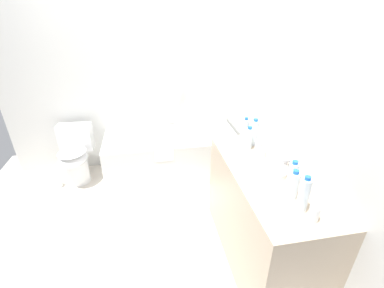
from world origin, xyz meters
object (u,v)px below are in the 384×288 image
object	(u,v)px
sink_faucet	(289,165)
water_bottle_4	(304,195)
drinking_glass_0	(314,214)
sink_basin	(267,169)
water_bottle_2	(293,185)
water_bottle_0	(245,130)
bath_mat	(195,198)
drinking_glass_1	(258,147)
drinking_glass_2	(261,154)
bathtub	(172,153)
toilet_paper_roll	(57,183)
water_bottle_3	(249,139)
toilet	(76,155)
water_bottle_1	(254,133)
water_bottle_5	(293,174)

from	to	relation	value
sink_faucet	water_bottle_4	bearing A→B (deg)	-109.65
water_bottle_4	drinking_glass_0	bearing A→B (deg)	-76.77
sink_basin	drinking_glass_0	world-z (taller)	drinking_glass_0
sink_basin	water_bottle_2	size ratio (longest dim) A/B	1.44
water_bottle_0	bath_mat	bearing A→B (deg)	140.78
sink_basin	bath_mat	world-z (taller)	sink_basin
water_bottle_2	water_bottle_4	size ratio (longest dim) A/B	0.83
sink_faucet	drinking_glass_0	world-z (taller)	drinking_glass_0
sink_basin	drinking_glass_1	xyz separation A→B (m)	(0.06, 0.30, 0.03)
drinking_glass_1	drinking_glass_2	xyz separation A→B (m)	(-0.01, -0.10, -0.01)
bathtub	toilet_paper_roll	xyz separation A→B (m)	(-1.45, -0.08, -0.23)
bathtub	water_bottle_3	distance (m)	1.42
water_bottle_2	bath_mat	world-z (taller)	water_bottle_2
toilet	drinking_glass_1	bearing A→B (deg)	60.20
water_bottle_2	bath_mat	distance (m)	1.58
bathtub	drinking_glass_0	world-z (taller)	bathtub
water_bottle_1	water_bottle_5	distance (m)	0.64
water_bottle_5	drinking_glass_0	size ratio (longest dim) A/B	1.94
bathtub	toilet	distance (m)	1.20
water_bottle_1	bath_mat	bearing A→B (deg)	137.28
bathtub	water_bottle_4	world-z (taller)	bathtub
toilet	water_bottle_2	distance (m)	2.64
bathtub	drinking_glass_0	xyz separation A→B (m)	(0.62, -2.01, 0.64)
water_bottle_1	drinking_glass_0	distance (m)	0.98
water_bottle_5	bath_mat	distance (m)	1.51
sink_basin	sink_faucet	world-z (taller)	sink_faucet
drinking_glass_1	water_bottle_3	bearing A→B (deg)	128.23
sink_faucet	water_bottle_5	xyz separation A→B (m)	(-0.08, -0.19, 0.05)
sink_basin	water_bottle_2	distance (m)	0.33
water_bottle_4	water_bottle_3	bearing A→B (deg)	91.68
water_bottle_4	water_bottle_5	bearing A→B (deg)	73.51
water_bottle_0	water_bottle_2	distance (m)	0.85
water_bottle_3	water_bottle_4	world-z (taller)	water_bottle_4
water_bottle_5	sink_faucet	bearing A→B (deg)	66.47
sink_faucet	drinking_glass_1	world-z (taller)	drinking_glass_1
toilet	bath_mat	world-z (taller)	toilet
sink_faucet	sink_basin	bearing A→B (deg)	-180.00
drinking_glass_0	water_bottle_1	bearing A→B (deg)	88.21
drinking_glass_0	toilet_paper_roll	size ratio (longest dim) A/B	0.82
water_bottle_1	toilet_paper_roll	xyz separation A→B (m)	(-2.10, 0.94, -0.94)
sink_faucet	drinking_glass_2	bearing A→B (deg)	123.90
water_bottle_4	bath_mat	xyz separation A→B (m)	(-0.40, 1.30, -1.00)
bathtub	water_bottle_0	distance (m)	1.31
sink_faucet	water_bottle_2	size ratio (longest dim) A/B	0.73
bathtub	toilet_paper_roll	size ratio (longest dim) A/B	13.47
bathtub	drinking_glass_2	xyz separation A→B (m)	(0.62, -1.27, 0.63)
toilet	toilet_paper_roll	distance (m)	0.41
sink_basin	toilet	bearing A→B (deg)	139.44
drinking_glass_1	toilet_paper_roll	world-z (taller)	drinking_glass_1
toilet	water_bottle_3	distance (m)	2.19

